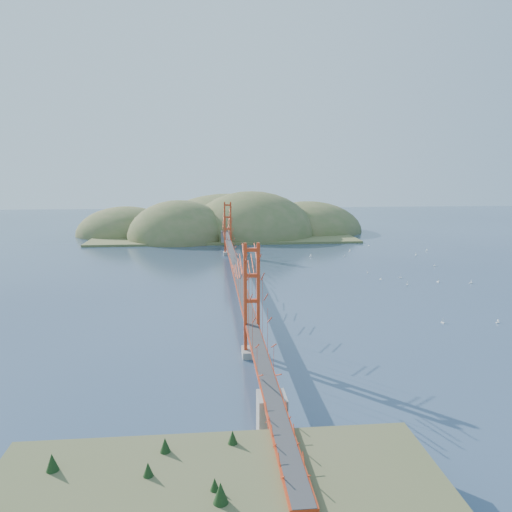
{
  "coord_description": "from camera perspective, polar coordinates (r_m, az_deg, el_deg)",
  "views": [
    {
      "loc": [
        -4.23,
        -78.36,
        19.0
      ],
      "look_at": [
        3.31,
        0.0,
        5.02
      ],
      "focal_mm": 35.0,
      "sensor_mm": 36.0,
      "label": 1
    }
  ],
  "objects": [
    {
      "name": "sailboat_1",
      "position": [
        88.61,
        14.09,
        -2.53
      ],
      "size": [
        0.53,
        0.55,
        0.62
      ],
      "color": "white",
      "rests_on": "ground"
    },
    {
      "name": "sailboat_7",
      "position": [
        109.6,
        10.05,
        0.0
      ],
      "size": [
        0.52,
        0.47,
        0.58
      ],
      "color": "white",
      "rests_on": "ground"
    },
    {
      "name": "sailboat_15",
      "position": [
        125.85,
        12.77,
        1.2
      ],
      "size": [
        0.55,
        0.55,
        0.6
      ],
      "color": "white",
      "rests_on": "ground"
    },
    {
      "name": "sailboat_16",
      "position": [
        90.63,
        16.16,
        -2.34
      ],
      "size": [
        0.62,
        0.62,
        0.65
      ],
      "color": "white",
      "rests_on": "ground"
    },
    {
      "name": "sailboat_8",
      "position": [
        116.36,
        10.66,
        0.58
      ],
      "size": [
        0.69,
        0.69,
        0.73
      ],
      "color": "white",
      "rests_on": "ground"
    },
    {
      "name": "sailboat_12",
      "position": [
        119.85,
        -0.2,
        1.01
      ],
      "size": [
        0.5,
        0.49,
        0.56
      ],
      "color": "white",
      "rests_on": "ground"
    },
    {
      "name": "far_headlands",
      "position": [
        148.24,
        -2.97,
        2.69
      ],
      "size": [
        84.0,
        58.0,
        25.0
      ],
      "color": "olive",
      "rests_on": "ground"
    },
    {
      "name": "sailboat_3",
      "position": [
        108.41,
        6.27,
        -0.0
      ],
      "size": [
        0.6,
        0.57,
        0.68
      ],
      "color": "white",
      "rests_on": "ground"
    },
    {
      "name": "sailboat_9",
      "position": [
        115.1,
        17.82,
        0.16
      ],
      "size": [
        0.61,
        0.64,
        0.72
      ],
      "color": "white",
      "rests_on": "ground"
    },
    {
      "name": "sailboat_11",
      "position": [
        103.47,
        19.75,
        -1.03
      ],
      "size": [
        0.54,
        0.53,
        0.6
      ],
      "color": "white",
      "rests_on": "ground"
    },
    {
      "name": "approach_viaduct",
      "position": [
        31.43,
        3.29,
        -21.51
      ],
      "size": [
        1.4,
        12.0,
        3.38
      ],
      "color": "red",
      "rests_on": "ground"
    },
    {
      "name": "sailboat_13",
      "position": [
        69.23,
        25.91,
        -6.78
      ],
      "size": [
        0.49,
        0.45,
        0.56
      ],
      "color": "white",
      "rests_on": "ground"
    },
    {
      "name": "bridge",
      "position": [
        79.56,
        -2.39,
        1.39
      ],
      "size": [
        2.2,
        94.4,
        12.0
      ],
      "color": "gray",
      "rests_on": "ground"
    },
    {
      "name": "fort",
      "position": [
        35.94,
        2.87,
        -20.62
      ],
      "size": [
        3.7,
        2.3,
        1.75
      ],
      "color": "brown",
      "rests_on": "ground"
    },
    {
      "name": "sailboat_5",
      "position": [
        89.29,
        20.11,
        -2.74
      ],
      "size": [
        0.49,
        0.61,
        0.72
      ],
      "color": "white",
      "rests_on": "ground"
    },
    {
      "name": "sailboat_4",
      "position": [
        93.14,
        12.61,
        -1.86
      ],
      "size": [
        0.51,
        0.51,
        0.56
      ],
      "color": "white",
      "rests_on": "ground"
    },
    {
      "name": "sailboat_17",
      "position": [
        121.75,
        18.94,
        0.61
      ],
      "size": [
        0.55,
        0.51,
        0.63
      ],
      "color": "white",
      "rests_on": "ground"
    },
    {
      "name": "sailboat_2",
      "position": [
        90.39,
        23.36,
        -2.81
      ],
      "size": [
        0.57,
        0.54,
        0.63
      ],
      "color": "white",
      "rests_on": "ground"
    },
    {
      "name": "promontory",
      "position": [
        35.58,
        2.35,
        -21.99
      ],
      "size": [
        9.0,
        6.0,
        0.24
      ],
      "primitive_type": "cube",
      "color": "#59544C",
      "rests_on": "ground"
    },
    {
      "name": "sailboat_0",
      "position": [
        66.46,
        20.56,
        -7.08
      ],
      "size": [
        0.53,
        0.55,
        0.62
      ],
      "color": "white",
      "rests_on": "ground"
    },
    {
      "name": "sailboat_14",
      "position": [
        85.58,
        16.89,
        -3.1
      ],
      "size": [
        0.55,
        0.55,
        0.6
      ],
      "color": "white",
      "rests_on": "ground"
    },
    {
      "name": "ground",
      "position": [
        80.74,
        -2.35,
        -3.55
      ],
      "size": [
        320.0,
        320.0,
        0.0
      ],
      "primitive_type": "plane",
      "color": "#2B3D57",
      "rests_on": "ground"
    }
  ]
}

